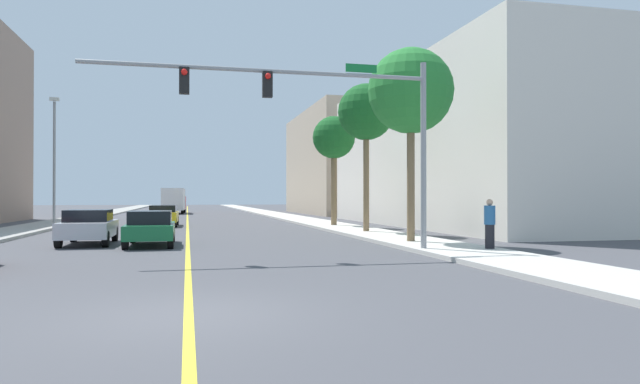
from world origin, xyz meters
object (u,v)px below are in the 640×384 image
palm_far (334,139)px  delivery_truck (174,200)px  street_lamp (54,155)px  pedestrian (490,224)px  palm_near (411,92)px  palm_mid (366,113)px  car_yellow (163,215)px  traffic_signal_mast (324,109)px  car_silver (89,226)px  car_green (150,228)px

palm_far → delivery_truck: (-10.65, 33.48, -4.08)m
street_lamp → pedestrian: 27.63m
palm_near → palm_far: palm_near is taller
palm_mid → car_yellow: size_ratio=1.72×
car_yellow → delivery_truck: (0.04, 29.83, 0.84)m
palm_mid → street_lamp: bearing=150.3°
traffic_signal_mast → car_silver: size_ratio=2.74×
pedestrian → palm_far: bearing=-174.4°
palm_mid → delivery_truck: size_ratio=0.92×
delivery_truck → pedestrian: delivery_truck is taller
palm_near → delivery_truck: 48.45m
traffic_signal_mast → pedestrian: traffic_signal_mast is taller
street_lamp → palm_mid: street_lamp is taller
car_silver → traffic_signal_mast: bearing=-36.9°
pedestrian → traffic_signal_mast: bearing=-94.7°
car_silver → delivery_truck: delivery_truck is taller
pedestrian → delivery_truck: bearing=-164.9°
traffic_signal_mast → delivery_truck: traffic_signal_mast is taller
street_lamp → car_silver: (4.18, -13.56, -3.83)m
palm_mid → delivery_truck: palm_mid is taller
street_lamp → pedestrian: bearing=-48.2°
palm_mid → car_silver: size_ratio=1.85×
palm_near → car_silver: 14.19m
palm_near → pedestrian: (1.35, -3.77, -5.19)m
traffic_signal_mast → car_yellow: bearing=106.4°
traffic_signal_mast → street_lamp: size_ratio=1.43×
palm_near → delivery_truck: size_ratio=0.93×
palm_mid → car_green: (-10.55, -4.88, -5.60)m
palm_far → delivery_truck: 35.37m
traffic_signal_mast → car_green: size_ratio=2.65×
palm_near → pedestrian: palm_near is taller
palm_far → car_silver: 17.49m
car_yellow → palm_near: bearing=-58.0°
delivery_truck → car_green: bearing=-87.8°
delivery_truck → pedestrian: (11.68, -50.88, -0.58)m
palm_near → traffic_signal_mast: bearing=-144.7°
delivery_truck → car_yellow: bearing=-88.0°
palm_mid → car_yellow: palm_mid is taller
palm_far → car_yellow: size_ratio=1.55×
traffic_signal_mast → palm_far: 17.38m
car_green → car_silver: car_silver is taller
traffic_signal_mast → car_yellow: size_ratio=2.54×
palm_far → car_silver: size_ratio=1.67×
traffic_signal_mast → pedestrian: (5.71, -0.69, -3.88)m
traffic_signal_mast → car_silver: bearing=143.6°
car_yellow → palm_far: bearing=-17.8°
traffic_signal_mast → car_yellow: (-6.01, 20.37, -4.14)m
palm_far → car_green: size_ratio=1.62×
delivery_truck → traffic_signal_mast: bearing=-81.1°
palm_near → street_lamp: bearing=135.4°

